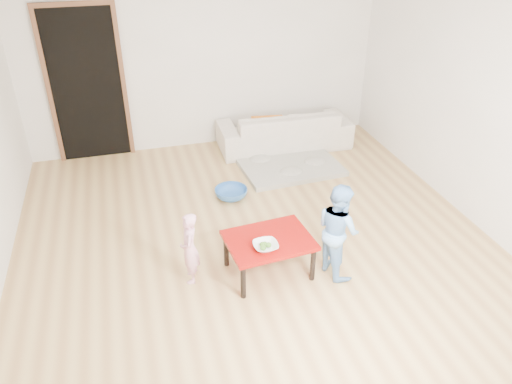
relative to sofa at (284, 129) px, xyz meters
name	(u,v)px	position (x,y,z in m)	size (l,w,h in m)	color
floor	(251,234)	(-1.06, -2.05, -0.28)	(5.00, 5.00, 0.01)	#AE804A
back_wall	(204,57)	(-1.06, 0.45, 1.02)	(5.00, 0.02, 2.60)	white
right_wall	(472,100)	(1.44, -2.05, 1.02)	(0.02, 5.00, 2.60)	white
doorway	(87,86)	(-2.66, 0.43, 0.75)	(1.02, 0.08, 2.11)	brown
sofa	(284,129)	(0.00, 0.00, 0.00)	(1.91, 0.75, 0.56)	beige
cushion	(269,125)	(-0.28, -0.12, 0.15)	(0.45, 0.40, 0.12)	orange
red_table	(269,256)	(-1.06, -2.72, -0.08)	(0.80, 0.60, 0.40)	maroon
bowl	(266,246)	(-1.14, -2.86, 0.15)	(0.23, 0.23, 0.06)	white
broccoli	(266,246)	(-1.14, -2.86, 0.15)	(0.12, 0.12, 0.06)	#2D5919
child_pink	(190,248)	(-1.81, -2.62, 0.09)	(0.27, 0.18, 0.73)	pink
child_blue	(338,230)	(-0.42, -2.86, 0.20)	(0.47, 0.37, 0.97)	#69B5F4
basin	(231,193)	(-1.10, -1.24, -0.22)	(0.40, 0.40, 0.13)	#2D63AC
blanket	(288,164)	(-0.15, -0.62, -0.25)	(1.31, 1.09, 0.07)	#AEAC9A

